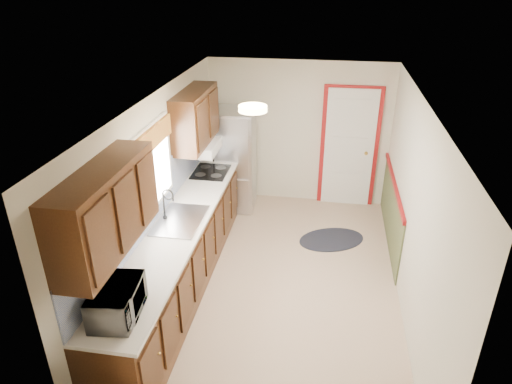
% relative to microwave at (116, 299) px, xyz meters
% --- Properties ---
extents(room_shell, '(3.20, 5.20, 2.52)m').
position_rel_microwave_xyz_m(room_shell, '(1.20, 1.90, 0.07)').
color(room_shell, tan).
rests_on(room_shell, ground).
extents(kitchen_run, '(0.63, 4.00, 2.20)m').
position_rel_microwave_xyz_m(kitchen_run, '(-0.04, 1.60, -0.32)').
color(kitchen_run, '#341A0C').
rests_on(kitchen_run, ground).
extents(back_wall_trim, '(1.12, 2.30, 2.08)m').
position_rel_microwave_xyz_m(back_wall_trim, '(2.19, 4.11, -0.24)').
color(back_wall_trim, maroon).
rests_on(back_wall_trim, ground).
extents(ceiling_fixture, '(0.30, 0.30, 0.06)m').
position_rel_microwave_xyz_m(ceiling_fixture, '(0.90, 1.70, 1.23)').
color(ceiling_fixture, '#FFD88C').
rests_on(ceiling_fixture, room_shell).
extents(microwave, '(0.36, 0.58, 0.37)m').
position_rel_microwave_xyz_m(microwave, '(0.00, 0.00, 0.00)').
color(microwave, white).
rests_on(microwave, kitchen_run).
extents(refrigerator, '(0.73, 0.72, 1.68)m').
position_rel_microwave_xyz_m(refrigerator, '(0.18, 3.95, -0.29)').
color(refrigerator, '#B7B7BC').
rests_on(refrigerator, ground).
extents(rug, '(1.17, 1.00, 0.01)m').
position_rel_microwave_xyz_m(rug, '(1.86, 3.08, -1.12)').
color(rug, black).
rests_on(rug, ground).
extents(cooktop, '(0.50, 0.60, 0.02)m').
position_rel_microwave_xyz_m(cooktop, '(0.01, 3.16, -0.18)').
color(cooktop, black).
rests_on(cooktop, kitchen_run).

